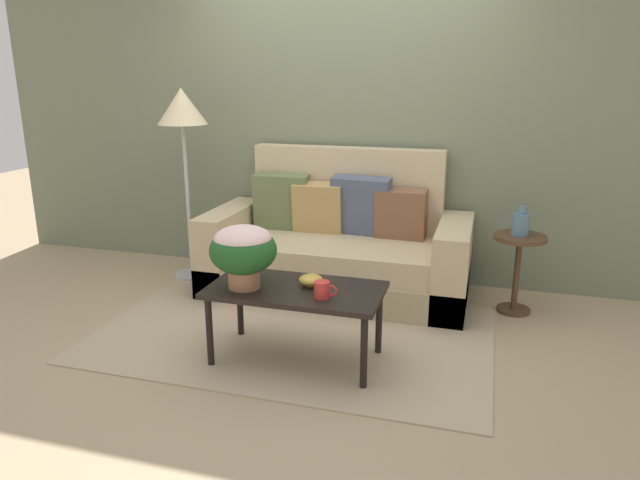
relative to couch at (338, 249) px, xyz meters
name	(u,v)px	position (x,y,z in m)	size (l,w,h in m)	color
ground_plane	(296,331)	(-0.07, -0.83, -0.34)	(14.00, 14.00, 0.00)	tan
wall_back	(345,104)	(-0.07, 0.48, 1.09)	(6.40, 0.12, 2.88)	slate
area_rug	(293,334)	(-0.07, -0.88, -0.34)	(2.57, 1.63, 0.01)	tan
couch	(338,249)	(0.00, 0.00, 0.00)	(2.02, 0.91, 1.11)	tan
coffee_table	(296,295)	(0.06, -1.21, 0.07)	(1.02, 0.54, 0.47)	black
side_table	(518,260)	(1.35, -0.06, 0.05)	(0.37, 0.37, 0.58)	#4C331E
floor_lamp	(183,119)	(-1.27, -0.04, 0.99)	(0.39, 0.39, 1.57)	#B2B2B7
potted_plant	(243,249)	(-0.23, -1.29, 0.36)	(0.39, 0.39, 0.37)	#A36B4C
coffee_mug	(322,290)	(0.26, -1.32, 0.17)	(0.13, 0.09, 0.10)	red
snack_bowl	(311,280)	(0.14, -1.16, 0.16)	(0.14, 0.14, 0.07)	gold
table_vase	(521,223)	(1.34, -0.06, 0.32)	(0.12, 0.12, 0.21)	slate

